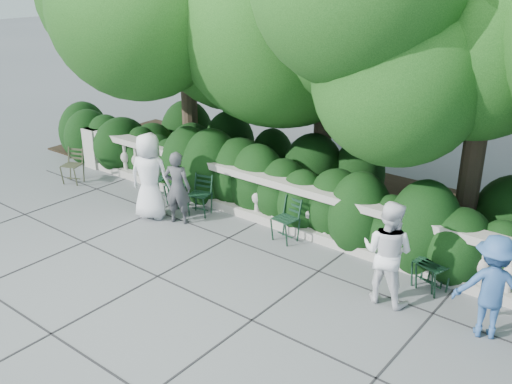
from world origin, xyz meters
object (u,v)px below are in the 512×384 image
Objects in this scene: chair_f at (425,293)px; chair_weathered at (71,185)px; chair_a at (154,199)px; person_woman_grey at (177,188)px; person_businessman at (150,176)px; person_older_blue at (492,287)px; person_casual_man at (387,252)px; chair_d at (280,243)px; chair_c at (197,217)px; chair_e at (421,290)px; chair_b at (173,207)px.

chair_f is 8.39m from chair_weathered.
chair_a is 0.57× the size of person_woman_grey.
person_businessman is 1.17× the size of person_older_blue.
chair_weathered is at bearing -19.39° from person_woman_grey.
chair_d is at bearing -15.41° from person_casual_man.
person_older_blue is at bearing -179.48° from person_casual_man.
chair_d is at bearing -162.93° from chair_f.
person_casual_man is (2.36, -0.54, 0.82)m from chair_d.
chair_f is at bearing -17.04° from chair_weathered.
chair_c is 1.00× the size of chair_e.
chair_a is at bearing -172.99° from chair_d.
person_woman_grey reaches higher than chair_a.
chair_e is at bearing 161.70° from chair_f.
chair_b and chair_d have the same top height.
chair_d is 2.94m from person_businessman.
chair_weathered is at bearing -158.95° from chair_f.
person_casual_man is (5.09, 0.13, -0.06)m from person_businessman.
person_older_blue is (1.51, 0.08, -0.06)m from person_casual_man.
chair_b is at bearing -15.30° from chair_a.
chair_e is at bearing 165.03° from person_woman_grey.
chair_b is at bearing 159.32° from chair_c.
person_casual_man is at bearing -112.32° from chair_e.
chair_a is 0.48× the size of person_businessman.
person_woman_grey is (0.64, -0.44, 0.74)m from chair_b.
person_businessman reaches higher than person_older_blue.
chair_f is at bearing 167.35° from person_businessman.
chair_c is 1.00× the size of chair_weathered.
chair_d is at bearing 173.85° from person_businessman.
person_businessman is at bearing -83.19° from chair_b.
person_businessman is (2.83, -0.01, 0.88)m from chair_weathered.
person_casual_man reaches higher than chair_c.
chair_weathered is at bearing -22.37° from person_older_blue.
chair_a is 6.20m from chair_f.
chair_weathered is (-2.80, -0.59, 0.00)m from chair_b.
chair_a and chair_b have the same top height.
chair_c is at bearing -162.45° from person_businessman.
person_older_blue reaches higher than chair_a.
chair_b and chair_c have the same top height.
person_older_blue is at bearing 0.01° from chair_b.
chair_weathered is (-8.36, -0.69, 0.00)m from chair_f.
chair_e is at bearing 168.03° from person_businessman.
person_businessman reaches higher than chair_e.
chair_c is 0.57× the size of person_woman_grey.
person_businessman is at bearing -156.42° from chair_f.
chair_b is 1.00× the size of chair_f.
person_woman_grey is at bearing 175.48° from person_businessman.
person_businessman is 1.20× the size of person_woman_grey.
person_woman_grey is at bearing -3.07° from person_casual_man.
chair_a is 1.55m from person_woman_grey.
person_older_blue is (1.07, -0.49, 0.76)m from chair_f.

